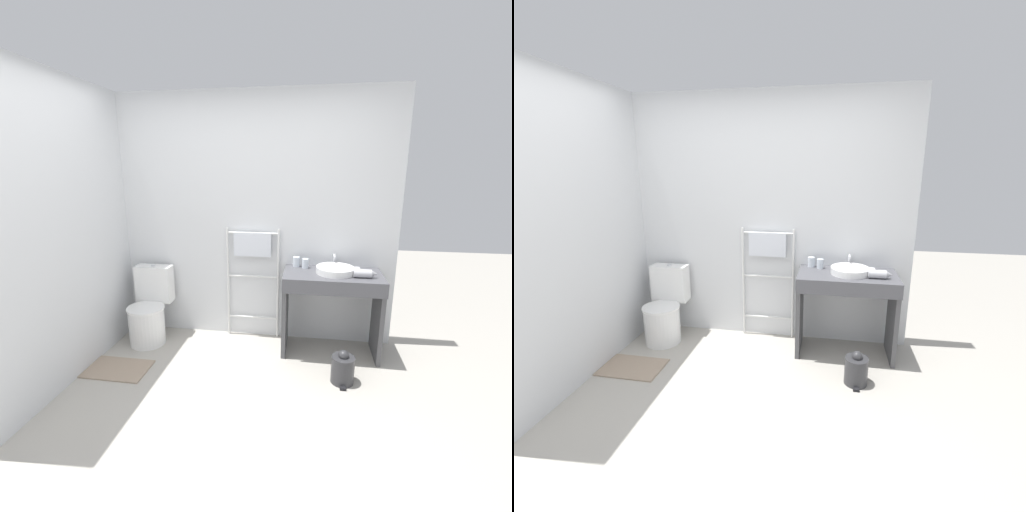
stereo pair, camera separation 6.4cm
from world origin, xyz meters
The scene contains 13 objects.
ground_plane centered at (0.00, 0.00, 0.00)m, with size 12.00×12.00×0.00m, color #A8A399.
wall_back centered at (0.00, 1.63, 1.26)m, with size 2.95×0.12×2.52m, color silver.
wall_side centered at (-1.42, 0.78, 1.26)m, with size 0.12×2.32×2.52m, color silver.
toilet centered at (-1.02, 1.27, 0.32)m, with size 0.38×0.52×0.78m.
towel_radiator centered at (0.04, 1.52, 0.88)m, with size 0.56×0.06×1.19m.
vanity_counter centered at (0.84, 1.30, 0.56)m, with size 0.93×0.51×0.82m.
sink_basin centered at (0.87, 1.32, 0.85)m, with size 0.36×0.36×0.06m.
faucet centered at (0.87, 1.51, 0.91)m, with size 0.02×0.10×0.14m.
cup_near_wall centered at (0.49, 1.50, 0.87)m, with size 0.07×0.07×0.10m.
cup_near_edge centered at (0.58, 1.46, 0.87)m, with size 0.06×0.06×0.09m.
hair_dryer centered at (1.11, 1.23, 0.86)m, with size 0.21×0.16×0.08m.
trash_bin centered at (0.94, 0.81, 0.13)m, with size 0.20×0.23×0.30m.
bath_mat centered at (-1.07, 0.68, 0.01)m, with size 0.56×0.36×0.01m, color gray.
Camera 2 is at (0.67, -1.85, 1.79)m, focal length 24.00 mm.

